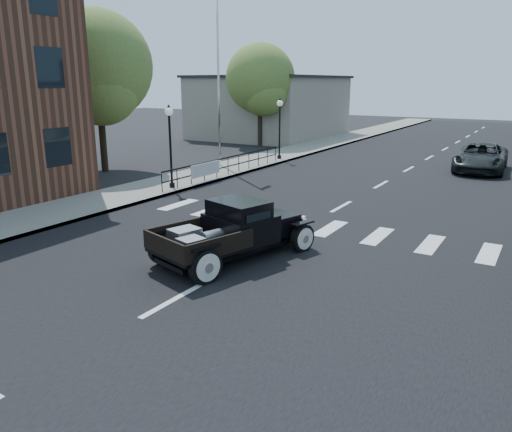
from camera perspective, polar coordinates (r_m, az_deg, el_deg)
The scene contains 14 objects.
ground at distance 13.53m, azimuth -1.31°, elevation -5.18°, with size 120.00×120.00×0.00m, color black.
road at distance 27.01m, azimuth 15.99°, elevation 4.54°, with size 14.00×80.00×0.02m, color black.
road_markings at distance 22.30m, azimuth 12.56°, elevation 2.60°, with size 12.00×60.00×0.06m, color silver, non-canonical shape.
sidewalk_left at distance 30.28m, azimuth 0.25°, elevation 6.33°, with size 3.00×80.00×0.15m, color gray.
low_building_left at distance 44.49m, azimuth 1.66°, elevation 12.27°, with size 10.00×12.00×5.00m, color gray.
railing at distance 25.38m, azimuth -3.21°, elevation 5.92°, with size 0.08×10.00×1.00m, color black, non-canonical shape.
banner at distance 23.77m, azimuth -5.76°, elevation 4.75°, with size 0.04×2.20×0.60m, color silver, non-canonical shape.
lamp_post_b at distance 22.23m, azimuth -9.75°, elevation 7.82°, with size 0.36×0.36×3.61m, color black, non-canonical shape.
lamp_post_c at distance 30.47m, azimuth 2.71°, elevation 9.93°, with size 0.36×0.36×3.61m, color black, non-canonical shape.
flagpole at distance 27.80m, azimuth -4.34°, elevation 16.86°, with size 0.12×0.12×10.82m, color silver.
big_tree_near at distance 27.99m, azimuth -17.50°, elevation 13.35°, with size 5.67×5.67×8.33m, color #566E2F, non-canonical shape.
big_tree_far at distance 38.00m, azimuth 0.48°, elevation 13.66°, with size 5.09×5.09×7.47m, color #566E2F, non-canonical shape.
hotrod_pickup at distance 13.47m, azimuth -2.63°, elevation -1.61°, with size 2.20×4.72×1.64m, color black, non-canonical shape.
second_car at distance 29.57m, azimuth 24.32°, elevation 6.10°, with size 2.47×5.35×1.49m, color black.
Camera 1 is at (6.80, -10.72, 4.69)m, focal length 35.00 mm.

